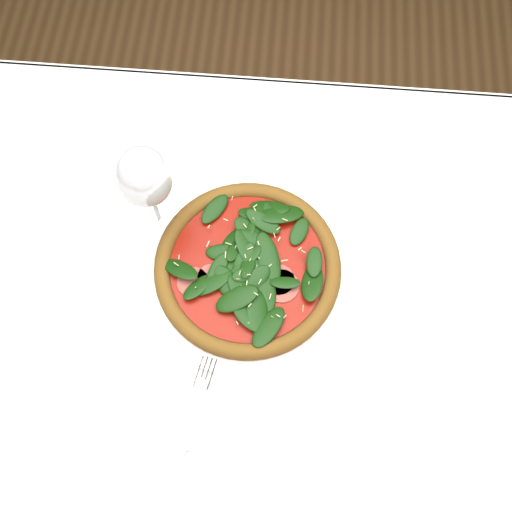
# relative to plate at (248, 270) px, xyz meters

# --- Properties ---
(ground) EXTENTS (6.00, 6.00, 0.00)m
(ground) POSITION_rel_plate_xyz_m (0.04, -0.02, -0.76)
(ground) COLOR brown
(ground) RESTS_ON ground
(dining_table) EXTENTS (1.21, 0.81, 0.75)m
(dining_table) POSITION_rel_plate_xyz_m (0.04, -0.02, -0.11)
(dining_table) COLOR white
(dining_table) RESTS_ON ground
(plate) EXTENTS (0.34, 0.34, 0.01)m
(plate) POSITION_rel_plate_xyz_m (0.00, 0.00, 0.00)
(plate) COLOR white
(plate) RESTS_ON dining_table
(pizza) EXTENTS (0.39, 0.39, 0.04)m
(pizza) POSITION_rel_plate_xyz_m (0.00, -0.00, 0.02)
(pizza) COLOR #9A5725
(pizza) RESTS_ON plate
(wine_glass) EXTENTS (0.08, 0.08, 0.20)m
(wine_glass) POSITION_rel_plate_xyz_m (-0.16, 0.08, 0.14)
(wine_glass) COLOR silver
(wine_glass) RESTS_ON dining_table
(napkin) EXTENTS (0.17, 0.10, 0.01)m
(napkin) POSITION_rel_plate_xyz_m (-0.06, -0.24, -0.00)
(napkin) COLOR white
(napkin) RESTS_ON dining_table
(fork) EXTENTS (0.05, 0.16, 0.00)m
(fork) POSITION_rel_plate_xyz_m (-0.06, -0.21, 0.01)
(fork) COLOR silver
(fork) RESTS_ON napkin
(saucer_far) EXTENTS (0.13, 0.13, 0.01)m
(saucer_far) POSITION_rel_plate_xyz_m (0.33, 0.16, -0.00)
(saucer_far) COLOR white
(saucer_far) RESTS_ON dining_table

